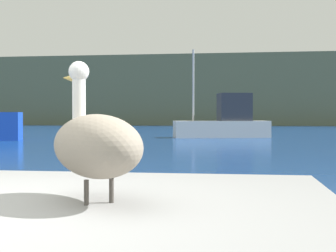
% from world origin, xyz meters
% --- Properties ---
extents(hillside_backdrop, '(140.00, 15.98, 9.40)m').
position_xyz_m(hillside_backdrop, '(0.00, 68.39, 4.70)').
color(hillside_backdrop, '#5B664C').
rests_on(hillside_backdrop, ground).
extents(pelican, '(0.94, 1.10, 0.91)m').
position_xyz_m(pelican, '(0.83, 0.42, 1.13)').
color(pelican, gray).
rests_on(pelican, pier_dock).
extents(fishing_boat_white, '(5.84, 2.97, 5.21)m').
position_xyz_m(fishing_boat_white, '(1.11, 26.51, 0.92)').
color(fishing_boat_white, white).
rests_on(fishing_boat_white, ground).
extents(mooring_buoy, '(0.65, 0.65, 0.65)m').
position_xyz_m(mooring_buoy, '(-2.79, 13.76, 0.32)').
color(mooring_buoy, red).
rests_on(mooring_buoy, ground).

